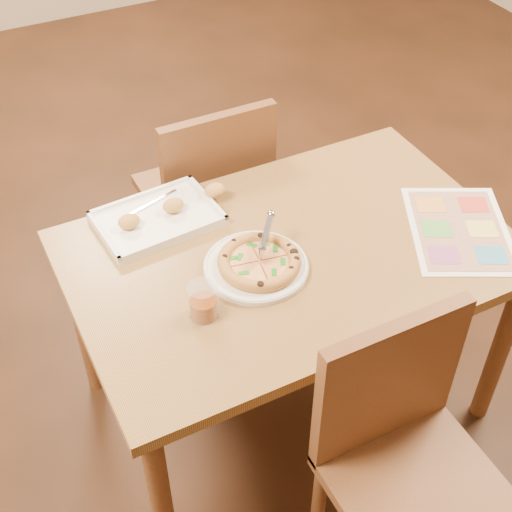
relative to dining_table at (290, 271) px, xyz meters
name	(u,v)px	position (x,y,z in m)	size (l,w,h in m)	color
room	(300,52)	(0.00, 0.00, 0.72)	(7.00, 7.00, 7.00)	#331A0E
dining_table	(290,271)	(0.00, 0.00, 0.00)	(1.30, 0.85, 0.72)	olive
chair_near	(403,436)	(0.00, -0.60, -0.07)	(0.42, 0.42, 0.47)	brown
chair_far	(210,183)	(0.00, 0.60, -0.07)	(0.42, 0.42, 0.47)	brown
plate	(256,267)	(-0.13, -0.02, 0.09)	(0.30, 0.30, 0.02)	white
pizza	(259,262)	(-0.12, -0.03, 0.11)	(0.24, 0.24, 0.04)	#CB8545
pizza_cutter	(265,237)	(-0.09, 0.00, 0.17)	(0.10, 0.12, 0.09)	silver
appetizer_tray	(161,217)	(-0.29, 0.30, 0.10)	(0.43, 0.28, 0.06)	white
glass_tumbler	(203,303)	(-0.33, -0.12, 0.13)	(0.08, 0.08, 0.10)	#7A3309
menu	(459,229)	(0.50, -0.15, 0.09)	(0.30, 0.41, 0.01)	white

